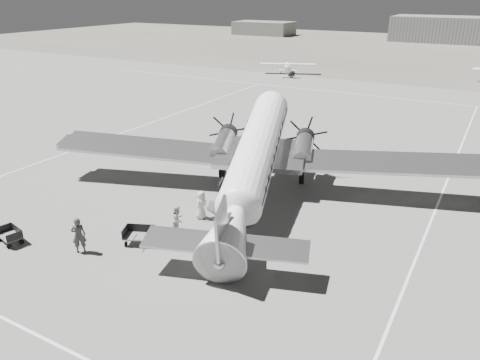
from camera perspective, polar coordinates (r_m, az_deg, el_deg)
name	(u,v)px	position (r m, az deg, el deg)	size (l,w,h in m)	color
ground	(224,210)	(30.47, -1.95, -3.65)	(260.00, 260.00, 0.00)	slate
taxi_line_near	(47,340)	(21.68, -22.50, -17.56)	(60.00, 0.15, 0.01)	silver
taxi_line_right	(416,258)	(26.98, 20.69, -8.87)	(0.15, 80.00, 0.01)	silver
taxi_line_left	(122,133)	(48.34, -14.21, 5.57)	(0.15, 60.00, 0.01)	silver
taxi_line_horizon	(379,96)	(66.32, 16.54, 9.75)	(90.00, 0.15, 0.01)	silver
grass_infield	(439,52)	(119.97, 23.08, 14.15)	(260.00, 90.00, 0.01)	#615E52
hangar_main	(475,30)	(144.02, 26.72, 15.99)	(42.00, 14.00, 6.60)	slate
shed_secondary	(264,28)	(155.19, 2.92, 18.00)	(18.00, 10.00, 4.00)	slate
dc3_airliner	(255,160)	(30.72, 1.83, 2.43)	(30.38, 21.08, 5.79)	#A7A8AA
light_plane_left	(288,68)	(81.40, 5.84, 13.40)	(9.50, 7.71, 1.97)	white
baggage_cart_near	(139,236)	(26.97, -12.20, -6.67)	(1.74, 1.23, 0.98)	slate
baggage_cart_far	(10,236)	(29.50, -26.25, -6.11)	(1.55, 1.09, 0.87)	slate
ground_crew	(79,235)	(26.75, -19.07, -6.39)	(0.75, 0.49, 2.06)	#323232
ramp_agent	(178,219)	(27.56, -7.57, -4.78)	(0.84, 0.66, 1.73)	#ADADAB
passenger	(201,205)	(29.09, -4.74, -3.03)	(0.90, 0.58, 1.83)	beige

